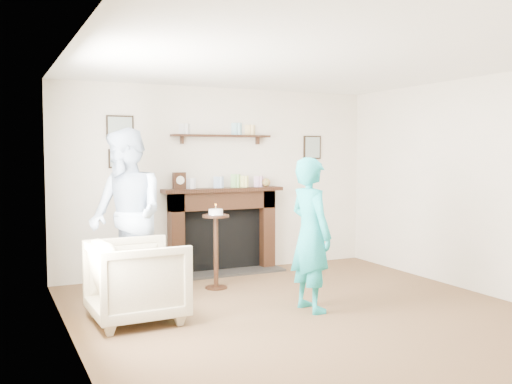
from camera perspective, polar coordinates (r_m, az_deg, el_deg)
ground at (r=5.77m, az=5.88°, el=-12.42°), size 5.00×5.00×0.00m
room_shell at (r=6.14m, az=2.63°, el=3.93°), size 4.54×5.02×2.52m
armchair at (r=5.77m, az=-11.75°, el=-12.48°), size 0.90×0.87×0.79m
man at (r=6.46m, az=-12.69°, el=-10.72°), size 0.97×1.10×1.89m
woman at (r=6.04m, az=5.44°, el=-11.66°), size 0.42×0.60×1.58m
pedestal_table at (r=6.82m, az=-4.03°, el=-4.47°), size 0.32×0.32×1.02m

